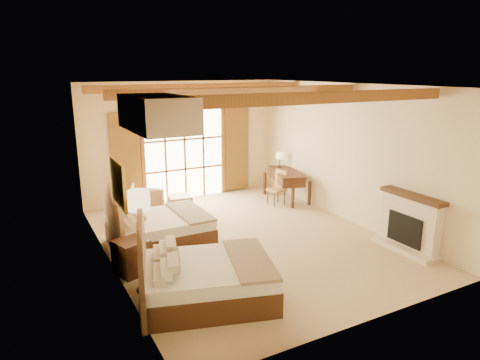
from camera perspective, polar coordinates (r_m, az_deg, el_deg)
floor at (r=9.16m, az=0.65°, el=-7.89°), size 7.00×7.00×0.00m
wall_back at (r=11.81m, az=-7.54°, el=5.18°), size 5.50×0.00×5.50m
wall_left at (r=7.77m, az=-17.40°, el=-0.25°), size 0.00×7.00×7.00m
wall_right at (r=10.26m, az=14.30°, el=3.44°), size 0.00×7.00×7.00m
ceiling at (r=8.47m, az=0.71°, el=12.54°), size 7.00×7.00×0.00m
ceiling_beams at (r=8.48m, az=0.71°, el=11.73°), size 5.39×4.60×0.18m
french_doors at (r=11.82m, az=-7.38°, el=3.47°), size 3.95×0.08×2.60m
fireplace at (r=9.10m, az=21.61°, el=-5.67°), size 0.46×1.40×1.16m
painting at (r=7.03m, az=-15.93°, el=-0.41°), size 0.06×0.95×0.75m
canopy_valance at (r=5.70m, az=-11.00°, el=8.78°), size 0.70×1.40×0.45m
bed_near at (r=6.74m, az=-5.66°, el=-12.88°), size 2.42×2.03×1.33m
bed_far at (r=8.90m, az=-11.49°, el=-6.20°), size 1.94×1.52×1.28m
nightstand at (r=7.85m, az=-14.26°, el=-9.90°), size 0.65×0.65×0.62m
floor_lamp at (r=6.79m, az=-13.36°, el=-3.50°), size 0.36×0.36×1.69m
armchair at (r=10.87m, az=-12.19°, el=-2.52°), size 1.00×1.02×0.74m
ottoman at (r=10.97m, az=-8.01°, el=-3.08°), size 0.63×0.63×0.40m
desk at (r=11.81m, az=6.21°, el=-0.57°), size 1.08×1.62×0.81m
desk_chair at (r=11.41m, az=4.95°, el=-1.86°), size 0.49×0.48×0.92m
desk_lamp at (r=12.10m, az=5.32°, el=3.18°), size 0.21×0.21×0.42m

